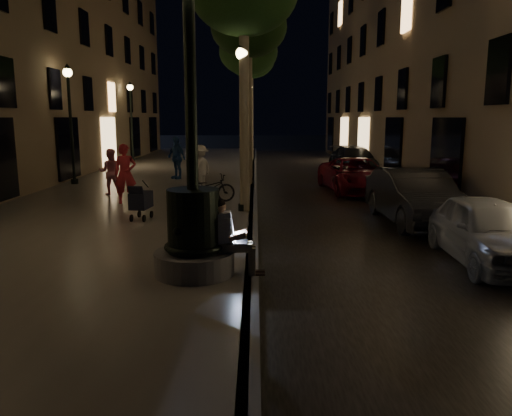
{
  "coord_description": "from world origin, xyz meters",
  "views": [
    {
      "loc": [
        0.07,
        -6.42,
        2.91
      ],
      "look_at": [
        0.08,
        3.0,
        1.19
      ],
      "focal_mm": 35.0,
      "sensor_mm": 36.0,
      "label": 1
    }
  ],
  "objects_px": {
    "lamp_left_c": "(131,112)",
    "pedestrian_red": "(125,174)",
    "lamp_curb_d": "(251,113)",
    "pedestrian_blue": "(176,158)",
    "tree_far": "(251,60)",
    "car_second": "(415,197)",
    "lamp_curb_a": "(243,105)",
    "lamp_left_b": "(70,109)",
    "seated_man_laptop": "(229,234)",
    "car_front": "(488,230)",
    "fountain_lamppost": "(193,217)",
    "car_rear": "(355,160)",
    "lamp_curb_c": "(249,112)",
    "bicycle": "(209,189)",
    "stroller": "(141,200)",
    "lamp_curb_b": "(247,110)",
    "car_third": "(356,175)",
    "tree_second": "(249,28)",
    "pedestrian_white": "(200,168)",
    "pedestrian_pink": "(110,172)",
    "tree_third": "(248,53)"
  },
  "relations": [
    {
      "from": "tree_far",
      "to": "car_second",
      "type": "bearing_deg",
      "value": -76.23
    },
    {
      "from": "lamp_curb_b",
      "to": "car_third",
      "type": "relative_size",
      "value": 1.0
    },
    {
      "from": "car_second",
      "to": "pedestrian_white",
      "type": "xyz_separation_m",
      "value": [
        -6.42,
        5.08,
        0.29
      ]
    },
    {
      "from": "stroller",
      "to": "pedestrian_white",
      "type": "xyz_separation_m",
      "value": [
        0.99,
        5.45,
        0.32
      ]
    },
    {
      "from": "lamp_curb_c",
      "to": "lamp_left_c",
      "type": "xyz_separation_m",
      "value": [
        -7.1,
        0.0,
        0.0
      ]
    },
    {
      "from": "seated_man_laptop",
      "to": "tree_far",
      "type": "relative_size",
      "value": 0.18
    },
    {
      "from": "lamp_curb_d",
      "to": "pedestrian_pink",
      "type": "height_order",
      "value": "lamp_curb_d"
    },
    {
      "from": "pedestrian_red",
      "to": "pedestrian_blue",
      "type": "relative_size",
      "value": 1.0
    },
    {
      "from": "tree_far",
      "to": "bicycle",
      "type": "relative_size",
      "value": 4.33
    },
    {
      "from": "lamp_left_c",
      "to": "car_second",
      "type": "height_order",
      "value": "lamp_left_c"
    },
    {
      "from": "tree_far",
      "to": "lamp_left_b",
      "type": "relative_size",
      "value": 1.56
    },
    {
      "from": "seated_man_laptop",
      "to": "car_rear",
      "type": "xyz_separation_m",
      "value": [
        5.59,
        17.39,
        -0.21
      ]
    },
    {
      "from": "lamp_curb_d",
      "to": "pedestrian_blue",
      "type": "xyz_separation_m",
      "value": [
        -3.14,
        -16.29,
        -2.09
      ]
    },
    {
      "from": "lamp_curb_d",
      "to": "car_second",
      "type": "height_order",
      "value": "lamp_curb_d"
    },
    {
      "from": "lamp_curb_c",
      "to": "bicycle",
      "type": "xyz_separation_m",
      "value": [
        -1.14,
        -14.6,
        -2.58
      ]
    },
    {
      "from": "lamp_curb_a",
      "to": "lamp_left_b",
      "type": "distance_m",
      "value": 9.3
    },
    {
      "from": "car_second",
      "to": "car_front",
      "type": "bearing_deg",
      "value": -87.29
    },
    {
      "from": "tree_second",
      "to": "lamp_curb_a",
      "type": "height_order",
      "value": "tree_second"
    },
    {
      "from": "fountain_lamppost",
      "to": "pedestrian_white",
      "type": "bearing_deg",
      "value": 95.6
    },
    {
      "from": "seated_man_laptop",
      "to": "lamp_curb_d",
      "type": "distance_m",
      "value": 30.09
    },
    {
      "from": "car_rear",
      "to": "lamp_left_b",
      "type": "bearing_deg",
      "value": -161.54
    },
    {
      "from": "pedestrian_pink",
      "to": "pedestrian_white",
      "type": "bearing_deg",
      "value": -170.78
    },
    {
      "from": "car_rear",
      "to": "tree_second",
      "type": "bearing_deg",
      "value": -139.75
    },
    {
      "from": "lamp_left_c",
      "to": "pedestrian_red",
      "type": "distance_m",
      "value": 15.21
    },
    {
      "from": "lamp_left_b",
      "to": "bicycle",
      "type": "xyz_separation_m",
      "value": [
        5.96,
        -4.6,
        -2.58
      ]
    },
    {
      "from": "seated_man_laptop",
      "to": "pedestrian_pink",
      "type": "distance_m",
      "value": 10.24
    },
    {
      "from": "seated_man_laptop",
      "to": "lamp_curb_b",
      "type": "bearing_deg",
      "value": 89.64
    },
    {
      "from": "lamp_left_b",
      "to": "car_second",
      "type": "relative_size",
      "value": 1.05
    },
    {
      "from": "lamp_curb_d",
      "to": "lamp_left_b",
      "type": "xyz_separation_m",
      "value": [
        -7.1,
        -18.0,
        0.0
      ]
    },
    {
      "from": "stroller",
      "to": "pedestrian_pink",
      "type": "height_order",
      "value": "pedestrian_pink"
    },
    {
      "from": "lamp_left_c",
      "to": "stroller",
      "type": "height_order",
      "value": "lamp_left_c"
    },
    {
      "from": "car_rear",
      "to": "pedestrian_white",
      "type": "relative_size",
      "value": 2.82
    },
    {
      "from": "lamp_left_b",
      "to": "pedestrian_white",
      "type": "bearing_deg",
      "value": -19.23
    },
    {
      "from": "stroller",
      "to": "pedestrian_blue",
      "type": "bearing_deg",
      "value": 100.45
    },
    {
      "from": "tree_second",
      "to": "car_second",
      "type": "distance_m",
      "value": 10.05
    },
    {
      "from": "pedestrian_red",
      "to": "pedestrian_blue",
      "type": "distance_m",
      "value": 6.43
    },
    {
      "from": "fountain_lamppost",
      "to": "car_rear",
      "type": "relative_size",
      "value": 1.08
    },
    {
      "from": "lamp_curb_d",
      "to": "bicycle",
      "type": "bearing_deg",
      "value": -92.88
    },
    {
      "from": "tree_second",
      "to": "lamp_curb_c",
      "type": "bearing_deg",
      "value": 90.57
    },
    {
      "from": "lamp_left_c",
      "to": "car_front",
      "type": "height_order",
      "value": "lamp_left_c"
    },
    {
      "from": "seated_man_laptop",
      "to": "car_front",
      "type": "relative_size",
      "value": 0.34
    },
    {
      "from": "car_rear",
      "to": "pedestrian_red",
      "type": "relative_size",
      "value": 2.55
    },
    {
      "from": "lamp_curb_b",
      "to": "car_third",
      "type": "xyz_separation_m",
      "value": [
        4.3,
        -3.0,
        -2.57
      ]
    },
    {
      "from": "tree_far",
      "to": "pedestrian_blue",
      "type": "relative_size",
      "value": 3.98
    },
    {
      "from": "tree_second",
      "to": "bicycle",
      "type": "xyz_separation_m",
      "value": [
        -1.24,
        -4.6,
        -5.68
      ]
    },
    {
      "from": "seated_man_laptop",
      "to": "lamp_curb_b",
      "type": "xyz_separation_m",
      "value": [
        0.09,
        14.0,
        2.33
      ]
    },
    {
      "from": "lamp_left_c",
      "to": "bicycle",
      "type": "xyz_separation_m",
      "value": [
        5.96,
        -14.6,
        -2.58
      ]
    },
    {
      "from": "car_third",
      "to": "pedestrian_pink",
      "type": "bearing_deg",
      "value": -172.65
    },
    {
      "from": "tree_far",
      "to": "tree_third",
      "type": "bearing_deg",
      "value": -90.76
    },
    {
      "from": "seated_man_laptop",
      "to": "lamp_curb_a",
      "type": "distance_m",
      "value": 6.44
    }
  ]
}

